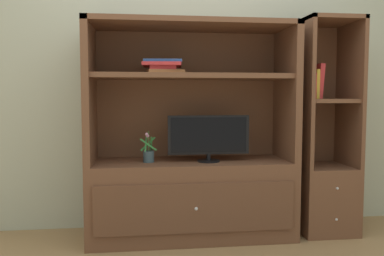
# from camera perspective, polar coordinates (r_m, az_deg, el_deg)

# --- Properties ---
(ground_plane) EXTENTS (8.00, 8.00, 0.00)m
(ground_plane) POSITION_cam_1_polar(r_m,az_deg,el_deg) (2.83, 0.93, -17.54)
(ground_plane) COLOR #99754C
(painted_rear_wall) EXTENTS (6.00, 0.10, 2.80)m
(painted_rear_wall) POSITION_cam_1_polar(r_m,az_deg,el_deg) (3.39, -0.86, 10.21)
(painted_rear_wall) COLOR #ADB29E
(painted_rear_wall) RESTS_ON ground_plane
(media_console) EXTENTS (1.52, 0.55, 1.60)m
(media_console) POSITION_cam_1_polar(r_m,az_deg,el_deg) (3.08, -0.14, -6.06)
(media_console) COLOR brown
(media_console) RESTS_ON ground_plane
(tv_monitor) EXTENTS (0.60, 0.17, 0.34)m
(tv_monitor) POSITION_cam_1_polar(r_m,az_deg,el_deg) (2.99, 2.35, -1.22)
(tv_monitor) COLOR black
(tv_monitor) RESTS_ON media_console
(potted_plant) EXTENTS (0.12, 0.10, 0.23)m
(potted_plant) POSITION_cam_1_polar(r_m,az_deg,el_deg) (3.00, -6.10, -3.78)
(potted_plant) COLOR #384C56
(potted_plant) RESTS_ON media_console
(magazine_stack) EXTENTS (0.30, 0.32, 0.10)m
(magazine_stack) POSITION_cam_1_polar(r_m,az_deg,el_deg) (3.00, -4.09, 8.56)
(magazine_stack) COLOR #A56638
(magazine_stack) RESTS_ON media_console
(bookshelf_tall) EXTENTS (0.42, 0.46, 1.65)m
(bookshelf_tall) POSITION_cam_1_polar(r_m,az_deg,el_deg) (3.37, 17.95, -4.47)
(bookshelf_tall) COLOR brown
(bookshelf_tall) RESTS_ON ground_plane
(upright_book_row) EXTENTS (0.12, 0.17, 0.27)m
(upright_book_row) POSITION_cam_1_polar(r_m,az_deg,el_deg) (3.28, 16.70, 5.94)
(upright_book_row) COLOR red
(upright_book_row) RESTS_ON bookshelf_tall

